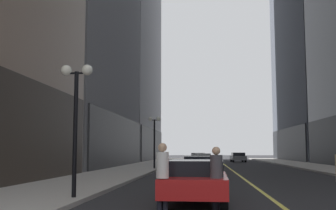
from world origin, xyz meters
name	(u,v)px	position (x,y,z in m)	size (l,w,h in m)	color
ground_plane	(228,167)	(0.00, 35.00, 0.00)	(200.00, 200.00, 0.00)	#262628
sidewalk_left	(143,166)	(-8.25, 35.00, 0.07)	(4.50, 78.00, 0.15)	#ADA8A0
sidewalk_right	(316,167)	(8.25, 35.00, 0.07)	(4.50, 78.00, 0.15)	#ADA8A0
lane_centre_stripe	(228,167)	(0.00, 35.00, 0.00)	(0.16, 70.00, 0.01)	#E5D64C
car_red	(196,180)	(-2.52, 7.55, 0.72)	(2.02, 4.50, 1.32)	#B21919
car_white	(199,167)	(-2.53, 17.17, 0.72)	(2.11, 4.72, 1.32)	silver
car_yellow	(201,162)	(-2.57, 27.99, 0.72)	(1.91, 4.55, 1.32)	yellow
car_blue	(203,159)	(-2.44, 36.53, 0.72)	(1.80, 4.72, 1.32)	navy
car_navy	(198,158)	(-3.01, 44.85, 0.72)	(1.94, 4.09, 1.32)	#141E4C
car_grey	(238,157)	(2.36, 52.81, 0.72)	(2.02, 4.53, 1.32)	slate
pedestrian_with_orange_bag	(216,173)	(-1.92, 5.99, 1.01)	(0.48, 0.48, 1.73)	black
pedestrian_in_white_shirt	(162,171)	(-3.37, 5.56, 1.08)	(0.40, 0.40, 1.83)	black
street_lamp_left_near	(76,100)	(-6.40, 7.45, 3.26)	(1.06, 0.36, 4.43)	black
street_lamp_left_far	(154,131)	(-6.40, 28.70, 3.26)	(1.06, 0.36, 4.43)	black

